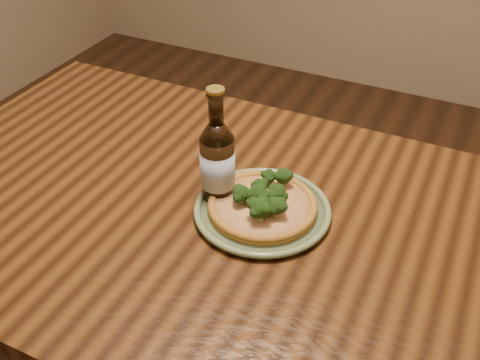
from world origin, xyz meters
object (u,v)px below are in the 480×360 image
at_px(table, 245,251).
at_px(plate, 262,210).
at_px(beer_bottle, 217,162).
at_px(pizza, 263,203).

relative_size(table, plate, 5.60).
relative_size(plate, beer_bottle, 1.08).
distance_m(pizza, beer_bottle, 0.13).
bearing_deg(pizza, table, -134.11).
xyz_separation_m(pizza, beer_bottle, (-0.11, 0.01, 0.07)).
distance_m(table, beer_bottle, 0.21).
xyz_separation_m(plate, beer_bottle, (-0.11, 0.01, 0.09)).
bearing_deg(table, plate, 46.91).
height_order(pizza, beer_bottle, beer_bottle).
bearing_deg(pizza, beer_bottle, 177.00).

